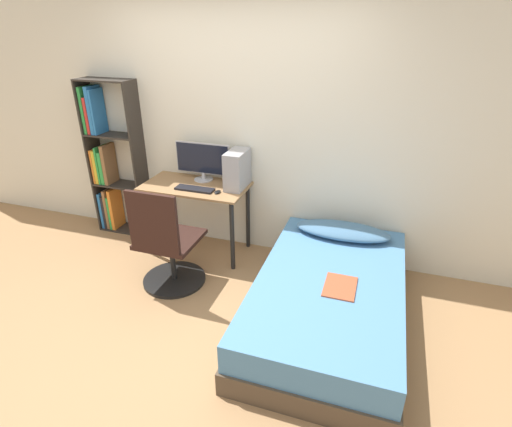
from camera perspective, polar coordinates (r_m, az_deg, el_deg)
ground_plane at (r=3.44m, az=-11.47°, el=-16.07°), size 14.00×14.00×0.00m
wall_back at (r=4.09m, az=-2.53°, el=11.40°), size 8.00×0.05×2.50m
desk at (r=4.17m, az=-8.58°, el=2.42°), size 1.07×0.57×0.76m
bookshelf at (r=4.83m, az=-20.30°, el=6.62°), size 0.61×0.25×1.73m
office_chair at (r=3.75m, az=-12.53°, el=-5.13°), size 0.59×0.59×1.01m
bed at (r=3.40m, az=10.30°, el=-11.99°), size 1.17×1.98×0.42m
pillow at (r=3.87m, az=12.29°, el=-2.41°), size 0.89×0.36×0.11m
magazine at (r=3.18m, az=11.92°, el=-10.18°), size 0.24×0.32×0.01m
monitor at (r=4.18m, az=-7.64°, el=7.53°), size 0.59×0.20×0.40m
keyboard at (r=4.00m, az=-8.76°, el=3.49°), size 0.39×0.13×0.02m
pc_tower at (r=3.96m, az=-2.71°, el=6.30°), size 0.17×0.35×0.37m
mouse at (r=3.90m, az=-5.52°, el=3.08°), size 0.06×0.09×0.02m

